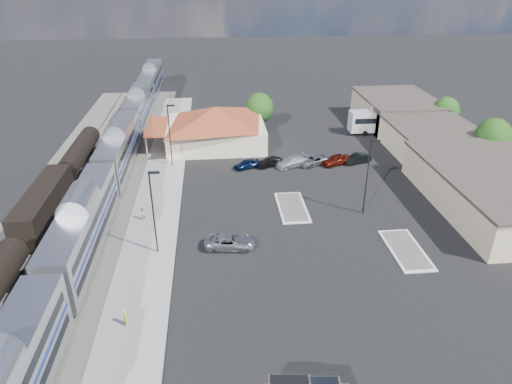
{
  "coord_description": "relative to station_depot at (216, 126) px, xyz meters",
  "views": [
    {
      "loc": [
        -4.86,
        -44.89,
        26.15
      ],
      "look_at": [
        -0.4,
        1.07,
        2.8
      ],
      "focal_mm": 32.0,
      "sensor_mm": 36.0,
      "label": 1
    }
  ],
  "objects": [
    {
      "name": "platform",
      "position": [
        -7.44,
        -18.0,
        -3.04
      ],
      "size": [
        5.5,
        92.0,
        0.18
      ],
      "primitive_type": "cube",
      "color": "gray",
      "rests_on": "ground"
    },
    {
      "name": "person_a",
      "position": [
        -7.93,
        -40.28,
        -2.17
      ],
      "size": [
        0.52,
        0.65,
        1.56
      ],
      "primitive_type": "imported",
      "rotation": [
        0.0,
        0.0,
        1.85
      ],
      "color": "#D3CE42",
      "rests_on": "platform"
    },
    {
      "name": "tree_depot",
      "position": [
        7.56,
        6.0,
        0.89
      ],
      "size": [
        4.71,
        4.71,
        6.63
      ],
      "color": "#382314",
      "rests_on": "ground"
    },
    {
      "name": "freight_cars",
      "position": [
        -19.44,
        -22.38,
        -1.21
      ],
      "size": [
        2.8,
        46.0,
        4.0
      ],
      "color": "black",
      "rests_on": "ground"
    },
    {
      "name": "parked_car_a",
      "position": [
        4.18,
        -9.8,
        -2.47
      ],
      "size": [
        4.17,
        2.82,
        1.32
      ],
      "primitive_type": "imported",
      "rotation": [
        0.0,
        0.0,
        -1.21
      ],
      "color": "#0C1A3D",
      "rests_on": "ground"
    },
    {
      "name": "tree_east_b",
      "position": [
        38.56,
        -12.0,
        1.09
      ],
      "size": [
        4.94,
        4.94,
        6.96
      ],
      "color": "#382314",
      "rests_on": "ground"
    },
    {
      "name": "passenger_train",
      "position": [
        -13.44,
        -8.21,
        -0.26
      ],
      "size": [
        3.0,
        104.0,
        5.55
      ],
      "color": "silver",
      "rests_on": "ground"
    },
    {
      "name": "tree_east_c",
      "position": [
        38.56,
        2.0,
        0.63
      ],
      "size": [
        4.41,
        4.41,
        6.21
      ],
      "color": "#382314",
      "rests_on": "ground"
    },
    {
      "name": "lamp_plat_n",
      "position": [
        -6.34,
        -8.0,
        2.21
      ],
      "size": [
        1.08,
        0.25,
        9.0
      ],
      "color": "black",
      "rests_on": "ground"
    },
    {
      "name": "parked_car_d",
      "position": [
        13.78,
        -9.5,
        -2.47
      ],
      "size": [
        5.23,
        4.02,
        1.32
      ],
      "primitive_type": "imported",
      "rotation": [
        0.0,
        0.0,
        -1.13
      ],
      "color": "gray",
      "rests_on": "ground"
    },
    {
      "name": "person_b",
      "position": [
        -8.76,
        -23.35,
        -2.17
      ],
      "size": [
        0.83,
        0.92,
        1.57
      ],
      "primitive_type": "imported",
      "rotation": [
        0.0,
        0.0,
        -1.94
      ],
      "color": "silver",
      "rests_on": "platform"
    },
    {
      "name": "parked_car_f",
      "position": [
        20.18,
        -9.5,
        -2.44
      ],
      "size": [
        4.44,
        2.76,
        1.38
      ],
      "primitive_type": "imported",
      "rotation": [
        0.0,
        0.0,
        -1.23
      ],
      "color": "black",
      "rests_on": "ground"
    },
    {
      "name": "lamp_plat_s",
      "position": [
        -6.34,
        -30.0,
        2.21
      ],
      "size": [
        1.08,
        0.25,
        9.0
      ],
      "color": "black",
      "rests_on": "ground"
    },
    {
      "name": "lamp_lot",
      "position": [
        16.66,
        -24.0,
        2.21
      ],
      "size": [
        1.08,
        0.25,
        9.0
      ],
      "color": "black",
      "rests_on": "ground"
    },
    {
      "name": "ground",
      "position": [
        4.56,
        -24.0,
        -3.13
      ],
      "size": [
        280.0,
        280.0,
        0.0
      ],
      "primitive_type": "plane",
      "color": "black",
      "rests_on": "ground"
    },
    {
      "name": "traffic_island_north",
      "position": [
        18.56,
        -32.0,
        -3.03
      ],
      "size": [
        3.3,
        7.5,
        0.21
      ],
      "color": "silver",
      "rests_on": "ground"
    },
    {
      "name": "railbed",
      "position": [
        -16.44,
        -16.0,
        -3.07
      ],
      "size": [
        16.0,
        100.0,
        0.12
      ],
      "primitive_type": "cube",
      "color": "#4C4944",
      "rests_on": "ground"
    },
    {
      "name": "suv",
      "position": [
        0.82,
        -29.75,
        -2.41
      ],
      "size": [
        5.42,
        3.0,
        1.44
      ],
      "primitive_type": "imported",
      "rotation": [
        0.0,
        0.0,
        1.45
      ],
      "color": "#ACB0B4",
      "rests_on": "ground"
    },
    {
      "name": "buildings_east",
      "position": [
        32.56,
        -9.72,
        -0.86
      ],
      "size": [
        14.4,
        51.4,
        4.8
      ],
      "color": "#C6B28C",
      "rests_on": "ground"
    },
    {
      "name": "coach_bus",
      "position": [
        28.56,
        2.89,
        -0.91
      ],
      "size": [
        12.05,
        2.69,
        3.86
      ],
      "rotation": [
        0.0,
        0.0,
        1.57
      ],
      "color": "white",
      "rests_on": "ground"
    },
    {
      "name": "station_depot",
      "position": [
        0.0,
        0.0,
        0.0
      ],
      "size": [
        18.35,
        12.24,
        6.2
      ],
      "color": "beige",
      "rests_on": "ground"
    },
    {
      "name": "parked_car_b",
      "position": [
        7.38,
        -9.5,
        -2.48
      ],
      "size": [
        4.15,
        2.78,
        1.29
      ],
      "primitive_type": "imported",
      "rotation": [
        0.0,
        0.0,
        -1.18
      ],
      "color": "black",
      "rests_on": "ground"
    },
    {
      "name": "parked_car_e",
      "position": [
        16.98,
        -9.8,
        -2.37
      ],
      "size": [
        4.79,
        3.29,
        1.51
      ],
      "primitive_type": "imported",
      "rotation": [
        0.0,
        0.0,
        -1.2
      ],
      "color": "maroon",
      "rests_on": "ground"
    },
    {
      "name": "traffic_island_south",
      "position": [
        8.56,
        -22.0,
        -3.03
      ],
      "size": [
        3.3,
        7.5,
        0.21
      ],
      "color": "silver",
      "rests_on": "ground"
    },
    {
      "name": "parked_car_c",
      "position": [
        10.58,
        -9.8,
        -2.4
      ],
      "size": [
        5.45,
        3.97,
        1.47
      ],
      "primitive_type": "imported",
      "rotation": [
        0.0,
        0.0,
        -1.14
      ],
      "color": "silver",
      "rests_on": "ground"
    }
  ]
}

